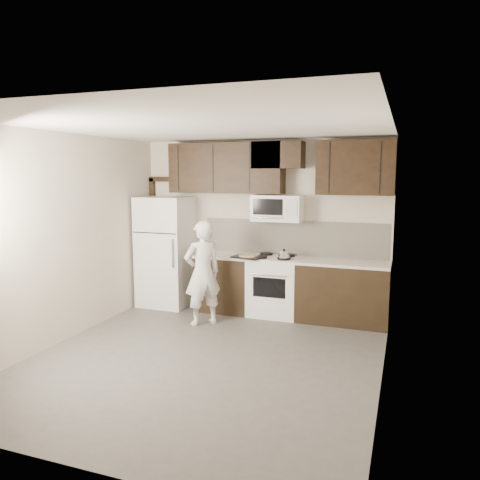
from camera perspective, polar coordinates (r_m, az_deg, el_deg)
The scene contains 14 objects.
floor at distance 5.76m, azimuth -4.14°, elevation -14.15°, with size 4.50×4.50×0.00m, color #4E4B49.
back_wall at distance 7.48m, azimuth 2.73°, elevation 1.77°, with size 4.00×4.00×0.00m, color #BEB2A2.
ceiling at distance 5.35m, azimuth -4.44°, elevation 13.68°, with size 4.50×4.50×0.00m, color white.
counter_run at distance 7.19m, azimuth 6.58°, elevation -5.78°, with size 2.95×0.64×0.91m.
stove at distance 7.26m, azimuth 4.24°, elevation -5.58°, with size 0.76×0.66×0.94m.
backsplash at distance 7.36m, azimuth 6.42°, elevation 0.29°, with size 2.90×0.02×0.54m, color beige.
upper_cabinets at distance 7.21m, azimuth 3.97°, elevation 8.94°, with size 3.48×0.35×0.78m.
microwave at distance 7.19m, azimuth 4.59°, elevation 3.89°, with size 0.76×0.42×0.40m.
refrigerator at distance 7.82m, azimuth -9.01°, elevation -1.38°, with size 0.80×0.76×1.80m.
door_trim at distance 8.22m, azimuth -10.26°, elevation 1.51°, with size 0.50×0.08×2.12m.
saucepan at distance 6.97m, azimuth 5.40°, elevation -1.84°, with size 0.30×0.17×0.16m.
baking_tray at distance 7.10m, azimuth 1.02°, elevation -2.06°, with size 0.44×0.33×0.02m, color black.
pizza at distance 7.10m, azimuth 1.02°, elevation -1.89°, with size 0.30×0.30×0.02m, color beige.
person at distance 6.76m, azimuth -4.59°, elevation -4.03°, with size 0.55×0.36×1.52m, color white.
Camera 1 is at (2.17, -4.86, 2.18)m, focal length 35.00 mm.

